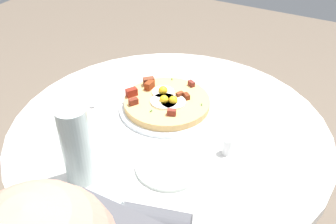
{
  "coord_description": "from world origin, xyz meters",
  "views": [
    {
      "loc": [
        -0.78,
        -0.42,
        1.44
      ],
      "look_at": [
        0.04,
        0.03,
        0.76
      ],
      "focal_mm": 41.01,
      "sensor_mm": 36.0,
      "label": 1
    }
  ],
  "objects_px": {
    "breakfast_pizza": "(166,101)",
    "dining_table": "(169,170)",
    "bread_plate": "(169,166)",
    "salt_shaker": "(227,146)",
    "pizza_plate": "(167,107)",
    "water_glass": "(109,220)",
    "knife": "(82,92)",
    "water_bottle": "(77,146)",
    "fork": "(93,91)"
  },
  "relations": [
    {
      "from": "breakfast_pizza",
      "to": "water_glass",
      "type": "height_order",
      "value": "water_glass"
    },
    {
      "from": "breakfast_pizza",
      "to": "knife",
      "type": "distance_m",
      "value": 0.29
    },
    {
      "from": "pizza_plate",
      "to": "breakfast_pizza",
      "type": "height_order",
      "value": "breakfast_pizza"
    },
    {
      "from": "water_glass",
      "to": "dining_table",
      "type": "bearing_deg",
      "value": 11.09
    },
    {
      "from": "dining_table",
      "to": "breakfast_pizza",
      "type": "relative_size",
      "value": 3.51
    },
    {
      "from": "water_glass",
      "to": "water_bottle",
      "type": "bearing_deg",
      "value": 56.21
    },
    {
      "from": "dining_table",
      "to": "water_glass",
      "type": "xyz_separation_m",
      "value": [
        -0.4,
        -0.08,
        0.24
      ]
    },
    {
      "from": "fork",
      "to": "water_bottle",
      "type": "distance_m",
      "value": 0.4
    },
    {
      "from": "water_glass",
      "to": "salt_shaker",
      "type": "bearing_deg",
      "value": -16.61
    },
    {
      "from": "dining_table",
      "to": "breakfast_pizza",
      "type": "xyz_separation_m",
      "value": [
        0.08,
        0.05,
        0.2
      ]
    },
    {
      "from": "dining_table",
      "to": "bread_plate",
      "type": "xyz_separation_m",
      "value": [
        -0.15,
        -0.08,
        0.18
      ]
    },
    {
      "from": "bread_plate",
      "to": "knife",
      "type": "bearing_deg",
      "value": 68.38
    },
    {
      "from": "dining_table",
      "to": "breakfast_pizza",
      "type": "bearing_deg",
      "value": 33.7
    },
    {
      "from": "dining_table",
      "to": "bread_plate",
      "type": "relative_size",
      "value": 5.34
    },
    {
      "from": "fork",
      "to": "salt_shaker",
      "type": "distance_m",
      "value": 0.5
    },
    {
      "from": "knife",
      "to": "salt_shaker",
      "type": "height_order",
      "value": "salt_shaker"
    },
    {
      "from": "dining_table",
      "to": "breakfast_pizza",
      "type": "distance_m",
      "value": 0.22
    },
    {
      "from": "knife",
      "to": "breakfast_pizza",
      "type": "bearing_deg",
      "value": -114.8
    },
    {
      "from": "knife",
      "to": "water_bottle",
      "type": "distance_m",
      "value": 0.4
    },
    {
      "from": "pizza_plate",
      "to": "fork",
      "type": "height_order",
      "value": "pizza_plate"
    },
    {
      "from": "water_bottle",
      "to": "salt_shaker",
      "type": "relative_size",
      "value": 4.29
    },
    {
      "from": "water_glass",
      "to": "fork",
      "type": "bearing_deg",
      "value": 41.43
    },
    {
      "from": "bread_plate",
      "to": "fork",
      "type": "distance_m",
      "value": 0.43
    },
    {
      "from": "dining_table",
      "to": "pizza_plate",
      "type": "xyz_separation_m",
      "value": [
        0.08,
        0.05,
        0.18
      ]
    },
    {
      "from": "breakfast_pizza",
      "to": "salt_shaker",
      "type": "height_order",
      "value": "breakfast_pizza"
    },
    {
      "from": "knife",
      "to": "water_glass",
      "type": "height_order",
      "value": "water_glass"
    },
    {
      "from": "bread_plate",
      "to": "dining_table",
      "type": "bearing_deg",
      "value": 28.7
    },
    {
      "from": "dining_table",
      "to": "water_glass",
      "type": "distance_m",
      "value": 0.47
    },
    {
      "from": "bread_plate",
      "to": "water_bottle",
      "type": "xyz_separation_m",
      "value": [
        -0.14,
        0.17,
        0.1
      ]
    },
    {
      "from": "bread_plate",
      "to": "water_bottle",
      "type": "distance_m",
      "value": 0.24
    },
    {
      "from": "bread_plate",
      "to": "fork",
      "type": "bearing_deg",
      "value": 64.29
    },
    {
      "from": "bread_plate",
      "to": "breakfast_pizza",
      "type": "bearing_deg",
      "value": 30.5
    },
    {
      "from": "salt_shaker",
      "to": "dining_table",
      "type": "bearing_deg",
      "value": 82.43
    },
    {
      "from": "pizza_plate",
      "to": "water_bottle",
      "type": "distance_m",
      "value": 0.38
    },
    {
      "from": "breakfast_pizza",
      "to": "dining_table",
      "type": "bearing_deg",
      "value": -146.3
    },
    {
      "from": "fork",
      "to": "water_bottle",
      "type": "relative_size",
      "value": 0.86
    },
    {
      "from": "water_glass",
      "to": "water_bottle",
      "type": "xyz_separation_m",
      "value": [
        0.11,
        0.17,
        0.04
      ]
    },
    {
      "from": "pizza_plate",
      "to": "water_bottle",
      "type": "height_order",
      "value": "water_bottle"
    },
    {
      "from": "pizza_plate",
      "to": "water_glass",
      "type": "xyz_separation_m",
      "value": [
        -0.48,
        -0.13,
        0.06
      ]
    },
    {
      "from": "breakfast_pizza",
      "to": "salt_shaker",
      "type": "relative_size",
      "value": 5.43
    },
    {
      "from": "pizza_plate",
      "to": "breakfast_pizza",
      "type": "xyz_separation_m",
      "value": [
        0.0,
        0.0,
        0.02
      ]
    },
    {
      "from": "dining_table",
      "to": "knife",
      "type": "distance_m",
      "value": 0.38
    },
    {
      "from": "pizza_plate",
      "to": "water_glass",
      "type": "height_order",
      "value": "water_glass"
    },
    {
      "from": "dining_table",
      "to": "water_bottle",
      "type": "distance_m",
      "value": 0.41
    },
    {
      "from": "knife",
      "to": "water_glass",
      "type": "relative_size",
      "value": 1.35
    },
    {
      "from": "knife",
      "to": "water_bottle",
      "type": "bearing_deg",
      "value": -178.04
    },
    {
      "from": "water_bottle",
      "to": "knife",
      "type": "bearing_deg",
      "value": 39.06
    },
    {
      "from": "fork",
      "to": "knife",
      "type": "bearing_deg",
      "value": 90.0
    },
    {
      "from": "breakfast_pizza",
      "to": "knife",
      "type": "height_order",
      "value": "breakfast_pizza"
    },
    {
      "from": "dining_table",
      "to": "bread_plate",
      "type": "distance_m",
      "value": 0.25
    }
  ]
}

